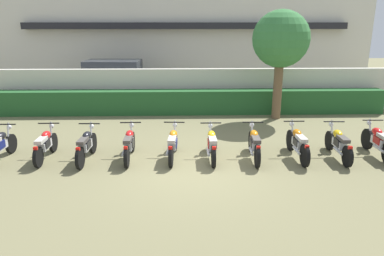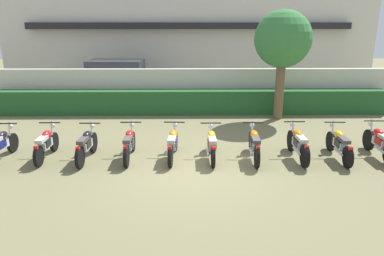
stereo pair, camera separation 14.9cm
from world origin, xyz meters
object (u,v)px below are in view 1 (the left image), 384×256
Objects in this scene: motorcycle_in_row_6 at (254,144)px; motorcycle_in_row_7 at (298,143)px; parked_car at (117,79)px; motorcycle_in_row_3 at (129,144)px; tree_near_inspector at (281,40)px; motorcycle_in_row_5 at (212,144)px; motorcycle_in_row_1 at (45,144)px; motorcycle_in_row_0 at (0,146)px; motorcycle_in_row_9 at (378,141)px; motorcycle_in_row_2 at (86,145)px; motorcycle_in_row_8 at (339,143)px; motorcycle_in_row_4 at (173,143)px.

motorcycle_in_row_7 is at bearing -85.53° from motorcycle_in_row_6.
parked_car reaches higher than motorcycle_in_row_3.
tree_near_inspector reaches higher than motorcycle_in_row_5.
motorcycle_in_row_1 is 0.93× the size of motorcycle_in_row_7.
motorcycle_in_row_9 is at bearing -88.52° from motorcycle_in_row_0.
motorcycle_in_row_2 is (1.17, -0.13, 0.01)m from motorcycle_in_row_1.
motorcycle_in_row_0 is (-1.77, -8.77, -0.50)m from parked_car.
motorcycle_in_row_1 is 5.85m from motorcycle_in_row_6.
motorcycle_in_row_8 is (9.46, -0.08, 0.00)m from motorcycle_in_row_0.
motorcycle_in_row_9 is (5.85, -0.03, 0.02)m from motorcycle_in_row_4.
motorcycle_in_row_8 is (3.58, -0.04, 0.00)m from motorcycle_in_row_5.
motorcycle_in_row_3 is (3.57, 0.03, 0.00)m from motorcycle_in_row_0.
motorcycle_in_row_0 is 10.64m from motorcycle_in_row_9.
motorcycle_in_row_6 is (1.19, -0.05, 0.01)m from motorcycle_in_row_5.
motorcycle_in_row_9 reaches higher than motorcycle_in_row_3.
motorcycle_in_row_3 and motorcycle_in_row_8 have the same top height.
motorcycle_in_row_1 is 0.99× the size of motorcycle_in_row_5.
tree_near_inspector is 7.32m from motorcycle_in_row_3.
motorcycle_in_row_9 is (1.80, -4.38, -2.60)m from tree_near_inspector.
motorcycle_in_row_7 is (8.30, -0.06, 0.02)m from motorcycle_in_row_0.
motorcycle_in_row_4 is 1.09m from motorcycle_in_row_5.
motorcycle_in_row_5 is (4.11, -8.81, -0.50)m from parked_car.
motorcycle_in_row_6 is (7.07, -0.09, 0.01)m from motorcycle_in_row_0.
motorcycle_in_row_6 reaches higher than motorcycle_in_row_2.
parked_car is at bearing 43.32° from motorcycle_in_row_8.
motorcycle_in_row_7 is 1.16m from motorcycle_in_row_8.
motorcycle_in_row_5 reaches higher than motorcycle_in_row_0.
motorcycle_in_row_1 is 0.95× the size of motorcycle_in_row_9.
motorcycle_in_row_6 is at bearing -111.58° from tree_near_inspector.
motorcycle_in_row_7 is 2.34m from motorcycle_in_row_9.
motorcycle_in_row_5 is 0.94× the size of motorcycle_in_row_7.
motorcycle_in_row_5 is at bearing -87.53° from motorcycle_in_row_2.
motorcycle_in_row_4 is (3.02, -8.74, -0.50)m from parked_car.
motorcycle_in_row_0 is at bearing 94.45° from motorcycle_in_row_4.
motorcycle_in_row_2 is at bearing -89.99° from motorcycle_in_row_0.
motorcycle_in_row_0 is 2.39m from motorcycle_in_row_2.
motorcycle_in_row_0 is 0.99× the size of motorcycle_in_row_5.
motorcycle_in_row_5 is at bearing 92.09° from motorcycle_in_row_9.
motorcycle_in_row_1 is at bearing 88.73° from motorcycle_in_row_5.
tree_near_inspector reaches higher than motorcycle_in_row_1.
motorcycle_in_row_9 is at bearing -87.39° from motorcycle_in_row_2.
motorcycle_in_row_8 is at bearing -91.26° from motorcycle_in_row_7.
motorcycle_in_row_5 is (3.49, 0.02, -0.01)m from motorcycle_in_row_2.
motorcycle_in_row_9 is at bearing -67.60° from tree_near_inspector.
motorcycle_in_row_5 reaches higher than motorcycle_in_row_1.
motorcycle_in_row_2 is 5.91m from motorcycle_in_row_7.
motorcycle_in_row_8 is (7.69, -8.86, -0.49)m from parked_car.
motorcycle_in_row_9 is (3.57, 0.09, 0.01)m from motorcycle_in_row_6.
motorcycle_in_row_5 is 0.96× the size of motorcycle_in_row_6.
motorcycle_in_row_7 is 1.00× the size of motorcycle_in_row_8.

